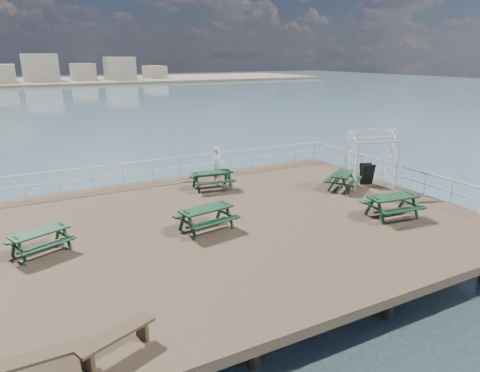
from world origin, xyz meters
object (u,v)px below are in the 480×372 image
Objects in this scene: flat_bench_far at (116,338)px; trellis_arbor at (371,162)px; picnic_table_e at (393,202)px; person at (218,165)px; picnic_table_c at (343,177)px; picnic_table_b at (212,176)px; picnic_table_d at (206,214)px; picnic_table_a at (40,237)px; flat_bench_near at (46,359)px.

trellis_arbor is (13.71, 6.64, 0.87)m from flat_bench_far.
picnic_table_e is 8.55m from person.
person is (-4.99, 3.59, 0.37)m from picnic_table_c.
picnic_table_d is at bearing -108.70° from picnic_table_b.
trellis_arbor reaches higher than picnic_table_a.
trellis_arbor reaches higher than flat_bench_far.
flat_bench_near is (-13.78, -7.04, -0.19)m from picnic_table_c.
picnic_table_b is 0.94m from person.
picnic_table_c is at bearing 177.65° from trellis_arbor.
person is (7.41, 10.63, 0.55)m from flat_bench_far.
picnic_table_e reaches higher than flat_bench_far.
picnic_table_b is 1.16× the size of flat_bench_far.
picnic_table_e is at bearing -35.02° from picnic_table_a.
picnic_table_e is 11.99m from flat_bench_far.
picnic_table_b reaches higher than flat_bench_far.
trellis_arbor reaches higher than picnic_table_d.
picnic_table_e is at bearing -137.48° from picnic_table_c.
picnic_table_a is 0.93× the size of picnic_table_c.
trellis_arbor reaches higher than picnic_table_e.
picnic_table_c is 8.07m from picnic_table_d.
trellis_arbor reaches higher than person.
flat_bench_near is (-12.94, -3.17, -0.25)m from picnic_table_e.
picnic_table_a is 8.75m from picnic_table_b.
picnic_table_c is at bearing -19.79° from picnic_table_b.
person reaches higher than flat_bench_near.
flat_bench_near is at bearing -114.74° from picnic_table_a.
picnic_table_b is at bearing 4.43° from picnic_table_a.
picnic_table_a is 1.18× the size of flat_bench_far.
picnic_table_e is 1.19× the size of flat_bench_far.
picnic_table_c is at bearing 7.97° from flat_bench_far.
picnic_table_b is 8.33m from picnic_table_e.
picnic_table_d is 9.32m from trellis_arbor.
person is at bearing 6.19° from picnic_table_a.
flat_bench_far is at bearing -156.18° from person.
trellis_arbor reaches higher than flat_bench_near.
flat_bench_far reaches higher than flat_bench_near.
picnic_table_a is 1.16× the size of person.
trellis_arbor is 1.52× the size of person.
picnic_table_a is 0.76× the size of trellis_arbor.
picnic_table_d is 1.18× the size of person.
picnic_table_a is 1.02× the size of picnic_table_b.
picnic_table_b is 0.97× the size of picnic_table_d.
person is at bearing 125.49° from picnic_table_e.
trellis_arbor is (6.91, -3.37, 0.66)m from picnic_table_b.
picnic_table_b reaches higher than picnic_table_a.
flat_bench_near is at bearing -159.84° from picnic_table_e.
picnic_table_b is 5.12m from picnic_table_d.
flat_bench_near is at bearing -121.18° from picnic_table_b.
person is at bearing 162.44° from trellis_arbor.
trellis_arbor is (2.15, 3.47, 0.64)m from picnic_table_e.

